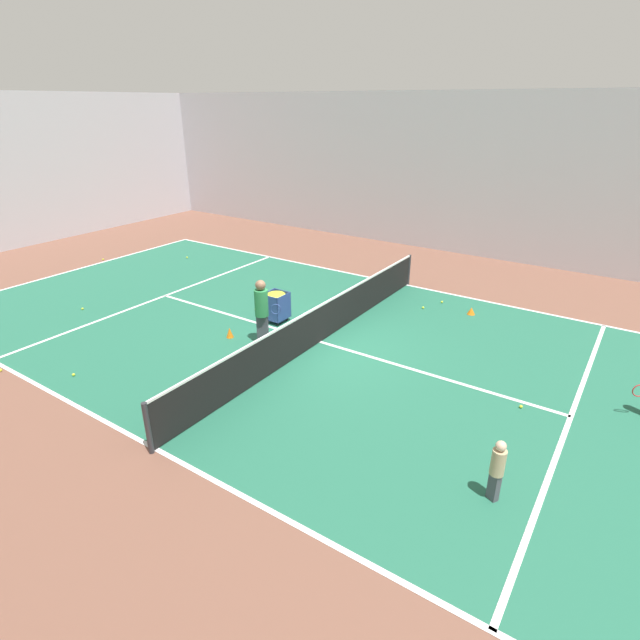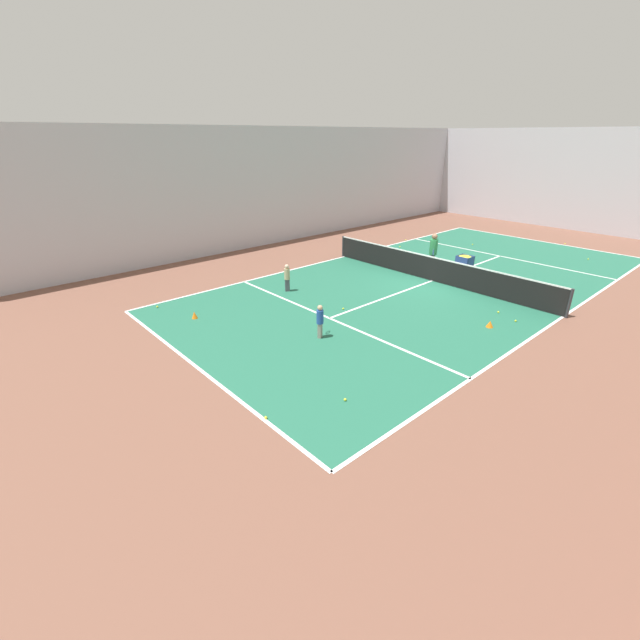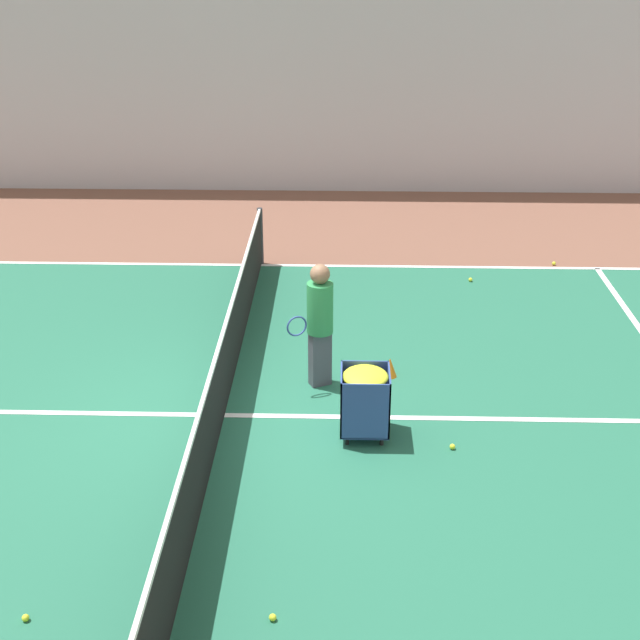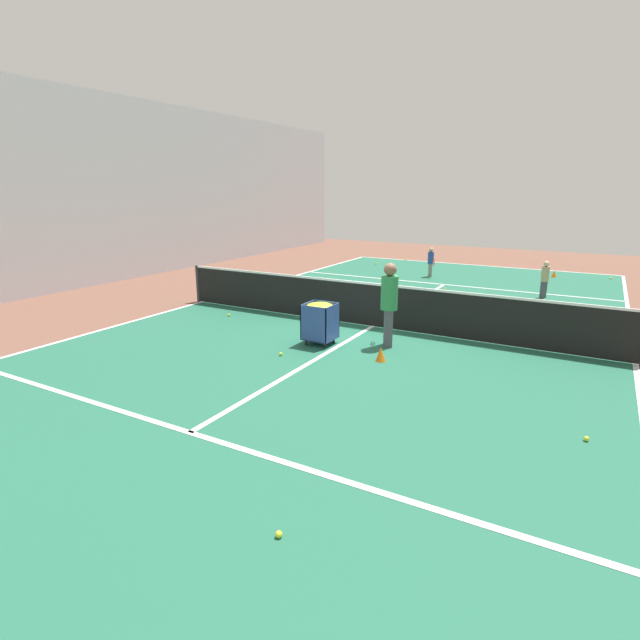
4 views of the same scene
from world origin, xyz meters
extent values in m
plane|color=brown|center=(0.00, 0.00, 0.00)|extent=(35.71, 35.71, 0.00)
cube|color=#23664C|center=(0.00, 0.00, 0.00)|extent=(10.65, 22.06, 0.00)
cube|color=white|center=(-5.33, 0.00, 0.01)|extent=(0.10, 22.06, 0.00)
cube|color=white|center=(0.00, 0.00, 0.01)|extent=(0.10, 12.14, 0.00)
cube|color=silver|center=(-10.22, 0.00, 3.10)|extent=(0.15, 32.01, 6.20)
cylinder|color=#2D2D33|center=(-5.43, 0.00, 0.52)|extent=(0.10, 0.10, 1.05)
cube|color=black|center=(0.00, 0.00, 0.51)|extent=(10.75, 0.03, 0.98)
cube|color=white|center=(0.00, 0.00, 1.02)|extent=(10.75, 0.04, 0.05)
cube|color=#4C4C56|center=(-0.87, 1.20, 0.39)|extent=(0.27, 0.32, 0.78)
cylinder|color=#2D8C4C|center=(-0.87, 1.20, 1.13)|extent=(0.46, 0.46, 0.69)
sphere|color=#846047|center=(-0.87, 1.20, 1.60)|extent=(0.26, 0.26, 0.26)
torus|color=#2D478C|center=(-0.67, 0.91, 0.95)|extent=(0.15, 0.27, 0.28)
cube|color=#2D478C|center=(0.42, 1.78, 0.13)|extent=(0.61, 0.59, 0.02)
cube|color=#2D478C|center=(0.42, 1.49, 0.50)|extent=(0.61, 0.02, 0.74)
cube|color=#2D478C|center=(0.42, 2.06, 0.50)|extent=(0.61, 0.02, 0.74)
cube|color=#2D478C|center=(0.12, 1.78, 0.50)|extent=(0.02, 0.59, 0.74)
cube|color=#2D478C|center=(0.71, 1.78, 0.50)|extent=(0.02, 0.59, 0.74)
ellipsoid|color=yellow|center=(0.42, 1.78, 0.81)|extent=(0.57, 0.55, 0.16)
cylinder|color=black|center=(0.20, 1.57, 0.07)|extent=(0.05, 0.05, 0.13)
cylinder|color=black|center=(0.63, 1.57, 0.07)|extent=(0.05, 0.05, 0.13)
cylinder|color=black|center=(0.20, 1.98, 0.07)|extent=(0.05, 0.05, 0.13)
cylinder|color=black|center=(0.63, 1.98, 0.07)|extent=(0.05, 0.05, 0.13)
cone|color=orange|center=(-1.12, 2.15, 0.14)|extent=(0.20, 0.20, 0.28)
sphere|color=yellow|center=(-4.64, 3.71, 0.04)|extent=(0.07, 0.07, 0.07)
sphere|color=yellow|center=(0.71, 2.82, 0.04)|extent=(0.07, 0.07, 0.07)
sphere|color=yellow|center=(3.59, 0.90, 0.04)|extent=(0.07, 0.07, 0.07)
sphere|color=yellow|center=(-5.48, 5.32, 0.04)|extent=(0.07, 0.07, 0.07)
sphere|color=yellow|center=(3.65, -1.33, 0.04)|extent=(0.07, 0.07, 0.07)
camera|label=1|loc=(-9.75, -6.57, 5.80)|focal=28.00mm
camera|label=2|loc=(9.75, -15.33, 5.80)|focal=24.00mm
camera|label=3|loc=(9.75, 1.50, 5.80)|focal=50.00mm
camera|label=4|loc=(-4.51, 10.50, 3.19)|focal=28.00mm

